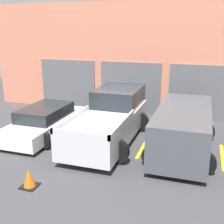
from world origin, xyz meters
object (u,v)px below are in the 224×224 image
Objects in this scene: pickup_truck at (111,118)px; traffic_cone at (29,179)px; sedan_white at (45,121)px; sedan_side at (183,129)px.

pickup_truck is 4.27m from traffic_cone.
sedan_white is 0.95× the size of sedan_side.
sedan_white is at bearing -174.20° from pickup_truck.
sedan_side is at bearing -0.26° from sedan_white.
pickup_truck is 2.84m from sedan_side.
pickup_truck reaches higher than sedan_side.
pickup_truck is at bearing 5.80° from sedan_white.
pickup_truck is at bearing 75.75° from traffic_cone.
pickup_truck is 1.19× the size of sedan_white.
pickup_truck is 1.13× the size of sedan_side.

